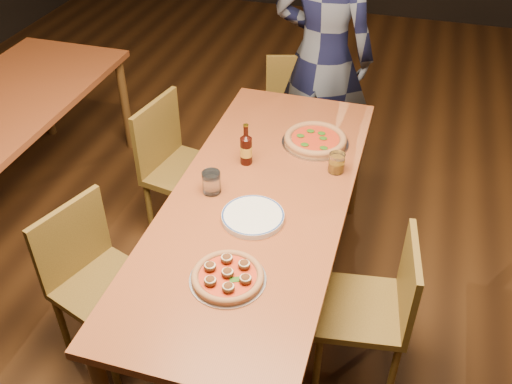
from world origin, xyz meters
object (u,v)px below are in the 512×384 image
(chair_end, at_px, (298,128))
(beer_bottle, at_px, (246,150))
(chair_main_e, at_px, (360,308))
(table_main, at_px, (259,210))
(water_glass, at_px, (211,182))
(amber_glass, at_px, (337,163))
(chair_main_sw, at_px, (189,172))
(diner, at_px, (323,56))
(chair_main_nw, at_px, (106,287))
(plate_stack, at_px, (253,217))
(pizza_meatball, at_px, (228,276))
(pizza_margherita, at_px, (315,140))

(chair_end, relative_size, beer_bottle, 4.19)
(chair_main_e, distance_m, chair_end, 1.48)
(chair_end, height_order, beer_bottle, beer_bottle)
(table_main, bearing_deg, chair_end, 93.19)
(water_glass, height_order, amber_glass, water_glass)
(chair_end, height_order, water_glass, chair_end)
(table_main, distance_m, chair_main_sw, 0.78)
(chair_main_sw, distance_m, diner, 1.11)
(table_main, height_order, chair_end, chair_end)
(chair_main_nw, distance_m, diner, 1.91)
(table_main, xyz_separation_m, chair_main_e, (0.53, -0.22, -0.26))
(chair_main_nw, xyz_separation_m, plate_stack, (0.62, 0.28, 0.34))
(chair_main_e, xyz_separation_m, chair_end, (-0.60, 1.36, 0.03))
(table_main, relative_size, beer_bottle, 9.38)
(diner, bearing_deg, chair_end, 67.68)
(beer_bottle, height_order, water_glass, beer_bottle)
(chair_main_e, bearing_deg, chair_end, -164.57)
(pizza_meatball, bearing_deg, chair_end, 93.09)
(chair_main_sw, relative_size, chair_main_e, 1.07)
(pizza_meatball, bearing_deg, chair_main_nw, 171.72)
(chair_main_nw, relative_size, chair_main_e, 1.02)
(chair_main_nw, xyz_separation_m, pizza_meatball, (0.63, -0.09, 0.35))
(table_main, relative_size, water_glass, 18.64)
(table_main, relative_size, pizza_margherita, 5.76)
(pizza_meatball, distance_m, beer_bottle, 0.79)
(table_main, height_order, chair_main_e, chair_main_e)
(chair_end, xyz_separation_m, water_glass, (-0.16, -1.15, 0.36))
(chair_main_nw, xyz_separation_m, diner, (0.63, 1.75, 0.45))
(chair_main_nw, height_order, water_glass, water_glass)
(beer_bottle, bearing_deg, plate_stack, -69.00)
(chair_main_sw, bearing_deg, water_glass, -135.54)
(chair_main_e, relative_size, beer_bottle, 3.89)
(chair_main_sw, relative_size, amber_glass, 9.08)
(amber_glass, bearing_deg, table_main, -134.52)
(table_main, distance_m, chair_main_e, 0.63)
(table_main, relative_size, chair_end, 2.24)
(chair_main_sw, relative_size, water_glass, 8.29)
(chair_main_sw, bearing_deg, chair_main_nw, -172.29)
(beer_bottle, xyz_separation_m, water_glass, (-0.08, -0.27, -0.02))
(chair_main_nw, height_order, amber_glass, amber_glass)
(pizza_meatball, bearing_deg, plate_stack, 91.58)
(chair_main_e, relative_size, pizza_margherita, 2.39)
(pizza_meatball, distance_m, water_glass, 0.57)
(chair_main_sw, bearing_deg, pizza_meatball, -139.37)
(table_main, distance_m, pizza_meatball, 0.53)
(chair_main_sw, distance_m, chair_main_e, 1.30)
(chair_main_sw, height_order, pizza_margherita, chair_main_sw)
(beer_bottle, bearing_deg, chair_main_e, -35.17)
(pizza_margherita, xyz_separation_m, diner, (-0.12, 0.79, 0.10))
(table_main, relative_size, chair_main_e, 2.41)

